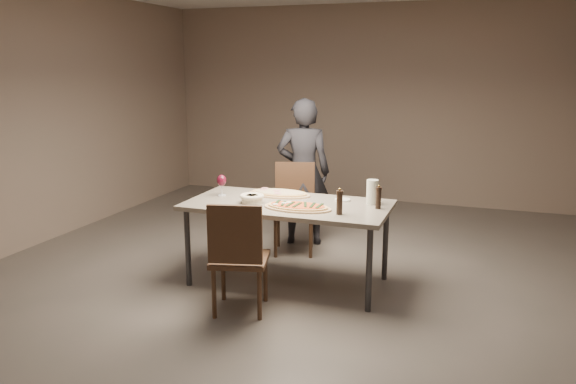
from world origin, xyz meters
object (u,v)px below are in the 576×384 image
(diner, at_px, (303,172))
(bread_basket, at_px, (252,198))
(ham_pizza, at_px, (279,193))
(carafe, at_px, (372,192))
(pepper_mill_left, at_px, (378,197))
(dining_table, at_px, (288,209))
(chair_far, at_px, (294,202))
(zucchini_pizza, at_px, (297,207))
(chair_near, at_px, (238,252))

(diner, bearing_deg, bread_basket, 72.71)
(ham_pizza, distance_m, carafe, 0.90)
(bread_basket, xyz_separation_m, diner, (0.06, 1.28, 0.01))
(bread_basket, height_order, carafe, carafe)
(carafe, bearing_deg, pepper_mill_left, -60.78)
(dining_table, distance_m, chair_far, 0.96)
(dining_table, xyz_separation_m, zucchini_pizza, (0.14, -0.16, 0.07))
(ham_pizza, xyz_separation_m, chair_near, (0.04, -1.04, -0.25))
(pepper_mill_left, height_order, carafe, carafe)
(chair_far, bearing_deg, zucchini_pizza, 93.97)
(chair_near, height_order, diner, diner)
(dining_table, distance_m, ham_pizza, 0.33)
(dining_table, bearing_deg, ham_pizza, 124.27)
(chair_far, bearing_deg, bread_basket, 70.91)
(pepper_mill_left, relative_size, carafe, 0.96)
(diner, bearing_deg, zucchini_pizza, 91.52)
(zucchini_pizza, height_order, chair_far, chair_far)
(zucchini_pizza, xyz_separation_m, carafe, (0.57, 0.38, 0.09))
(diner, bearing_deg, chair_far, 72.73)
(ham_pizza, height_order, pepper_mill_left, pepper_mill_left)
(ham_pizza, xyz_separation_m, diner, (-0.06, 0.91, 0.04))
(dining_table, height_order, ham_pizza, ham_pizza)
(diner, bearing_deg, pepper_mill_left, 118.56)
(dining_table, xyz_separation_m, pepper_mill_left, (0.79, 0.07, 0.16))
(zucchini_pizza, xyz_separation_m, pepper_mill_left, (0.65, 0.23, 0.08))
(chair_near, relative_size, chair_far, 0.99)
(ham_pizza, height_order, chair_far, chair_far)
(ham_pizza, xyz_separation_m, pepper_mill_left, (0.98, -0.20, 0.08))
(ham_pizza, distance_m, bread_basket, 0.39)
(pepper_mill_left, bearing_deg, bread_basket, -171.08)
(ham_pizza, relative_size, diner, 0.37)
(dining_table, xyz_separation_m, chair_near, (-0.14, -0.77, -0.17))
(bread_basket, distance_m, chair_near, 0.74)
(carafe, bearing_deg, bread_basket, -162.61)
(zucchini_pizza, relative_size, chair_near, 0.64)
(chair_far, bearing_deg, dining_table, 89.25)
(dining_table, relative_size, chair_far, 1.92)
(zucchini_pizza, bearing_deg, chair_far, 119.54)
(chair_far, relative_size, diner, 0.58)
(dining_table, bearing_deg, carafe, 16.77)
(carafe, bearing_deg, diner, 134.72)
(carafe, bearing_deg, zucchini_pizza, -146.46)
(zucchini_pizza, xyz_separation_m, diner, (-0.38, 1.34, 0.04))
(diner, bearing_deg, carafe, 120.25)
(zucchini_pizza, bearing_deg, dining_table, 140.64)
(bread_basket, bearing_deg, pepper_mill_left, 8.92)
(ham_pizza, bearing_deg, chair_near, -101.32)
(ham_pizza, height_order, bread_basket, bread_basket)
(chair_near, bearing_deg, carafe, 34.47)
(dining_table, xyz_separation_m, chair_far, (-0.25, 0.91, -0.17))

